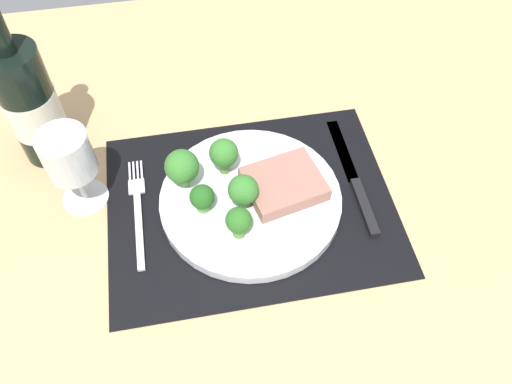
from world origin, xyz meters
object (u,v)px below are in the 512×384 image
Objects in this scene: fork at (138,210)px; wine_glass at (69,159)px; plate at (251,200)px; wine_bottle at (31,104)px; knife at (356,183)px; steak at (284,184)px.

fork is 1.45× the size of wine_glass.
plate is at bearing -5.88° from fork.
wine_glass is (5.43, -10.66, -0.96)cm from wine_bottle.
fork is (-16.30, 1.42, -0.55)cm from plate.
wine_bottle reaches higher than fork.
fork is at bearing -48.55° from wine_bottle.
plate is 16.15cm from knife.
wine_bottle reaches higher than wine_glass.
fork is at bearing -28.21° from wine_glass.
steak is 11.41cm from knife.
knife is 1.74× the size of wine_glass.
plate reaches higher than fork.
wine_bottle is (-29.29, 16.14, 8.84)cm from plate.
knife is at bearing -0.05° from steak.
fork is (-21.29, 0.88, -2.46)cm from steak.
plate is at bearing -12.93° from wine_glass.
steak is at bearing -3.26° from fork.
steak is 0.56× the size of fork.
wine_bottle is 2.07× the size of wine_glass.
plate is at bearing -173.81° from steak.
steak reaches higher than plate.
knife is at bearing -7.05° from wine_glass.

